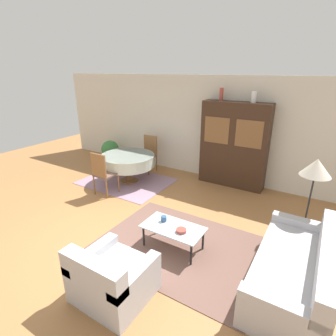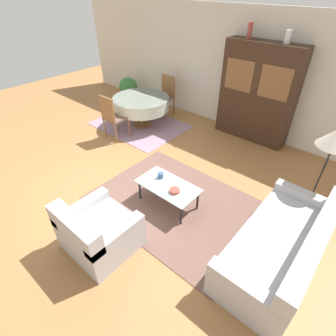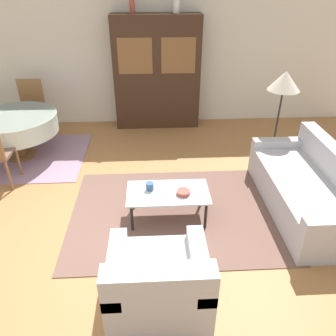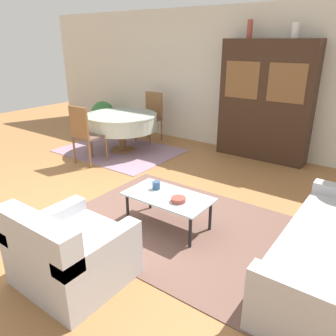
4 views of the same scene
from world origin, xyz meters
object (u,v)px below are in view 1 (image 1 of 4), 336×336
at_px(couch, 296,271).
at_px(dining_chair_far, 148,152).
at_px(floor_lamp, 316,170).
at_px(cup, 164,219).
at_px(dining_chair_near, 102,172).
at_px(coffee_table, 173,229).
at_px(armchair, 112,279).
at_px(vase_tall, 221,94).
at_px(display_cabinet, 234,145).
at_px(bowl, 181,231).
at_px(potted_plant, 110,150).
at_px(dining_table, 128,160).
at_px(vase_short, 254,97).

bearing_deg(couch, dining_chair_far, 58.73).
bearing_deg(floor_lamp, cup, -145.98).
bearing_deg(dining_chair_far, dining_chair_near, 90.00).
xyz_separation_m(coffee_table, dining_chair_near, (-2.43, 0.87, 0.22)).
xyz_separation_m(floor_lamp, cup, (-2.04, -1.38, -0.84)).
bearing_deg(armchair, floor_lamp, 54.19).
relative_size(couch, vase_tall, 6.66).
distance_m(couch, armchair, 2.45).
relative_size(armchair, display_cabinet, 0.43).
relative_size(display_cabinet, cup, 21.80).
bearing_deg(dining_chair_far, bowl, 133.37).
bearing_deg(display_cabinet, potted_plant, -175.38).
bearing_deg(coffee_table, vase_tall, 98.64).
xyz_separation_m(dining_table, dining_chair_near, (0.00, -0.92, -0.01)).
xyz_separation_m(couch, armchair, (-2.00, -1.41, 0.00)).
xyz_separation_m(dining_chair_far, vase_tall, (1.97, 0.33, 1.68)).
height_order(dining_chair_near, potted_plant, dining_chair_near).
bearing_deg(floor_lamp, dining_chair_near, -172.24).
bearing_deg(dining_table, dining_chair_near, -90.00).
relative_size(armchair, coffee_table, 0.90).
xyz_separation_m(dining_table, floor_lamp, (4.25, -0.34, 0.70)).
bearing_deg(dining_chair_far, vase_tall, -170.51).
relative_size(cup, vase_tall, 0.32).
relative_size(dining_table, dining_chair_near, 1.34).
distance_m(dining_chair_far, bowl, 3.81).
bearing_deg(vase_short, bowl, -92.35).
bearing_deg(potted_plant, couch, -24.23).
xyz_separation_m(armchair, bowl, (0.34, 1.24, 0.13)).
bearing_deg(couch, dining_chair_near, 79.99).
xyz_separation_m(display_cabinet, dining_chair_far, (-2.38, -0.33, -0.47)).
bearing_deg(bowl, vase_tall, 101.76).
height_order(couch, armchair, couch).
bearing_deg(display_cabinet, floor_lamp, -40.35).
relative_size(dining_chair_far, vase_short, 4.35).
bearing_deg(potted_plant, bowl, -33.89).
bearing_deg(coffee_table, potted_plant, 145.44).
relative_size(armchair, dining_chair_far, 0.88).
height_order(floor_lamp, vase_short, vase_short).
relative_size(couch, display_cabinet, 0.96).
height_order(display_cabinet, dining_chair_near, display_cabinet).
height_order(coffee_table, cup, cup).
bearing_deg(armchair, vase_tall, 94.06).
distance_m(armchair, floor_lamp, 3.52).
bearing_deg(potted_plant, dining_table, -31.50).
distance_m(dining_chair_far, floor_lamp, 4.49).
distance_m(couch, bowl, 1.68).
xyz_separation_m(bowl, potted_plant, (-4.14, 2.78, -0.03)).
bearing_deg(couch, dining_table, 68.60).
xyz_separation_m(cup, potted_plant, (-3.73, 2.66, -0.05)).
bearing_deg(display_cabinet, vase_short, 0.15).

